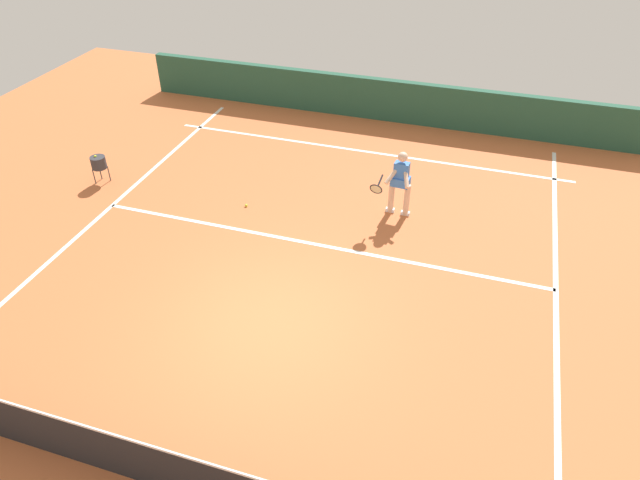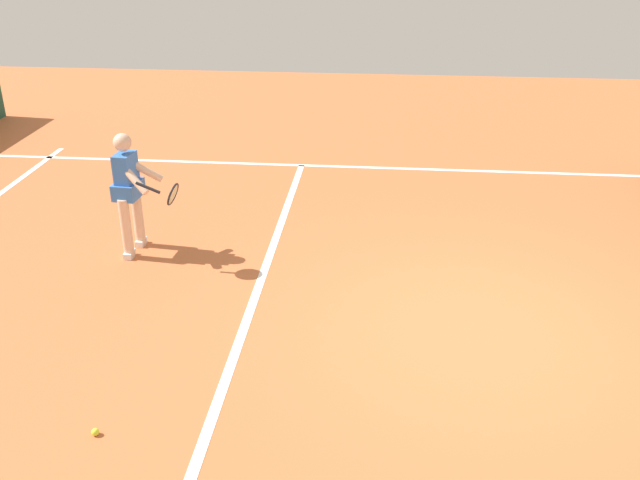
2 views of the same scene
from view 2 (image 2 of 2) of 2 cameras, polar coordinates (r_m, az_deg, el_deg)
The scene contains 5 objects.
ground_plane at distance 7.60m, azimuth 12.70°, elevation -7.13°, with size 24.41×24.41×0.00m, color #C66638.
service_line_marking at distance 7.65m, azimuth -5.87°, elevation -6.31°, with size 9.87×0.10×0.01m, color white.
sideline_left_marking at distance 12.04m, azimuth 10.21°, elevation 5.57°, with size 0.10×16.77×0.01m, color white.
tennis_player at distance 9.01m, azimuth -15.03°, elevation 3.97°, with size 0.83×0.92×1.55m.
tennis_ball_near at distance 6.39m, azimuth -17.62°, elevation -14.50°, with size 0.07×0.07×0.07m, color #D1E533.
Camera 2 is at (6.37, -1.06, 4.01)m, focal length 39.80 mm.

